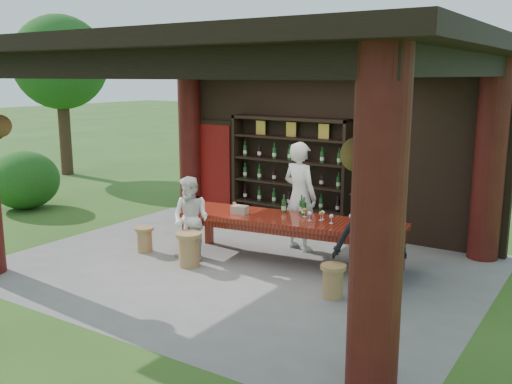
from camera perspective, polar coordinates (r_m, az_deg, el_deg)
The scene contains 15 objects.
ground at distance 9.28m, azimuth -1.36°, elevation -7.40°, with size 90.00×90.00×0.00m, color #2D5119.
pavilion at distance 9.18m, azimuth 0.03°, elevation 6.05°, with size 7.50×6.00×3.60m.
wine_shelf at distance 11.30m, azimuth 3.37°, elevation 1.88°, with size 2.53×0.38×2.22m.
tasting_table at distance 9.30m, azimuth 3.42°, elevation -3.26°, with size 3.80×1.46×0.75m.
stool_near_left at distance 9.24m, azimuth -6.72°, elevation -5.64°, with size 0.42×0.42×0.55m.
stool_near_right at distance 8.00m, azimuth 7.71°, elevation -8.75°, with size 0.36×0.36×0.47m.
stool_far_left at distance 10.12m, azimuth -11.09°, elevation -4.61°, with size 0.33×0.33×0.44m.
host at distance 9.95m, azimuth 4.40°, elevation -0.42°, with size 0.69×0.46×1.90m, color white.
guest_woman at distance 9.46m, azimuth -6.52°, elevation -2.67°, with size 0.68×0.53×1.40m, color white.
guest_man at distance 8.10m, azimuth 11.29°, elevation -4.47°, with size 1.04×0.60×1.62m, color black.
table_bottles at distance 9.51m, azimuth 4.06°, elevation -1.27°, with size 0.46×0.20×0.31m.
table_glasses at distance 9.15m, azimuth 5.91°, elevation -2.33°, with size 2.19×0.34×0.15m.
napkin_basket at distance 9.49m, azimuth -1.65°, elevation -1.79°, with size 0.26×0.18×0.14m, color #BF6672.
shrubs at distance 9.04m, azimuth 11.98°, elevation -4.53°, with size 15.02×8.77×1.36m.
trees at distance 8.77m, azimuth 22.41°, elevation 13.03°, with size 22.60×10.35×4.80m.
Camera 1 is at (4.97, -7.23, 3.02)m, focal length 40.00 mm.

